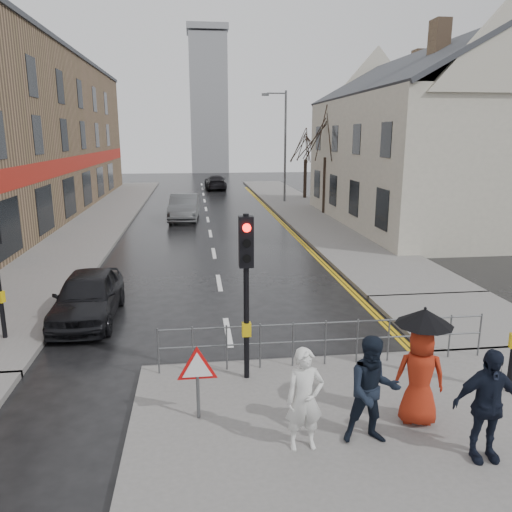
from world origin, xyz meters
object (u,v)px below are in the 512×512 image
object	(u,v)px
pedestrian_a	(305,399)
car_parked	(88,296)
pedestrian_d	(487,405)
pedestrian_b	(373,391)
car_mid	(184,207)
pedestrian_with_umbrella	(421,362)

from	to	relation	value
pedestrian_a	car_parked	xyz separation A→B (m)	(-4.61, 6.65, -0.30)
pedestrian_d	car_parked	size ratio (longest dim) A/B	0.45
pedestrian_a	pedestrian_b	distance (m)	1.11
car_parked	car_mid	size ratio (longest dim) A/B	0.86
pedestrian_b	pedestrian_d	size ratio (longest dim) A/B	1.00
car_parked	pedestrian_a	bearing A→B (deg)	-55.22
pedestrian_with_umbrella	car_parked	bearing A→B (deg)	137.42
pedestrian_a	pedestrian_with_umbrella	xyz separation A→B (m)	(2.10, 0.48, 0.28)
car_mid	pedestrian_a	bearing A→B (deg)	-81.24
pedestrian_d	car_mid	xyz separation A→B (m)	(-4.92, 23.90, -0.27)
pedestrian_a	pedestrian_with_umbrella	size ratio (longest dim) A/B	0.81
pedestrian_d	car_parked	xyz separation A→B (m)	(-7.28, 7.25, -0.36)
pedestrian_d	pedestrian_a	bearing A→B (deg)	170.31
pedestrian_b	pedestrian_with_umbrella	size ratio (longest dim) A/B	0.87
pedestrian_with_umbrella	car_parked	xyz separation A→B (m)	(-6.72, 6.17, -0.58)
pedestrian_a	pedestrian_d	world-z (taller)	pedestrian_d
car_parked	pedestrian_d	bearing A→B (deg)	-44.84
pedestrian_with_umbrella	pedestrian_a	bearing A→B (deg)	-167.19
pedestrian_a	car_mid	bearing A→B (deg)	93.14
pedestrian_a	pedestrian_d	distance (m)	2.73
pedestrian_b	pedestrian_d	bearing A→B (deg)	-17.17
pedestrian_with_umbrella	pedestrian_d	world-z (taller)	pedestrian_with_umbrella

